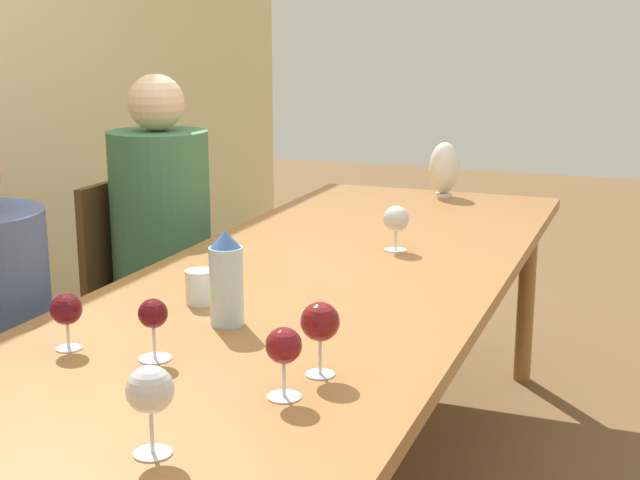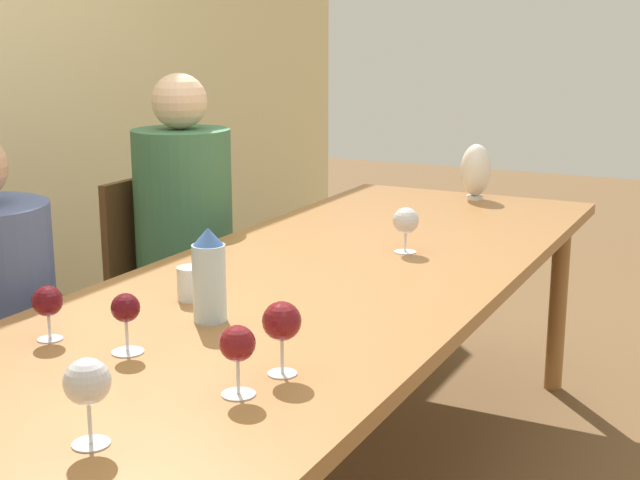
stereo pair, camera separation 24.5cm
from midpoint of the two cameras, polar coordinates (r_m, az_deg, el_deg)
dining_table at (r=2.35m, az=1.04°, el=-4.67°), size 3.18×0.99×0.76m
water_bottle at (r=2.07m, az=-3.76°, el=-2.38°), size 0.08×0.08×0.23m
water_tumbler at (r=2.26m, az=-5.18°, el=-2.83°), size 0.07×0.07×0.09m
vase at (r=3.64m, az=11.87°, el=4.35°), size 0.12×0.12×0.22m
wine_glass_1 at (r=2.74m, az=8.08°, el=1.16°), size 0.08×0.08×0.14m
wine_glass_2 at (r=1.49m, az=-10.10°, el=-9.12°), size 0.08×0.08×0.15m
wine_glass_3 at (r=1.66m, az=-1.07°, el=-6.85°), size 0.07×0.07×0.14m
wine_glass_4 at (r=1.89m, az=-8.74°, el=-4.55°), size 0.07×0.07×0.13m
wine_glass_5 at (r=1.75m, az=1.55°, el=-5.36°), size 0.08×0.08×0.15m
wine_glass_7 at (r=2.01m, az=-13.74°, el=-3.95°), size 0.07×0.07×0.12m
chair_far at (r=3.32m, az=-7.43°, el=-3.08°), size 0.44×0.44×0.90m
person_far at (r=3.22m, az=-6.34°, el=-0.04°), size 0.35×0.35×1.28m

